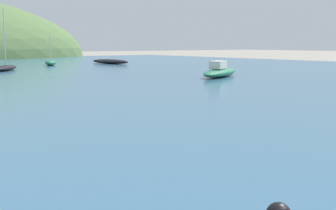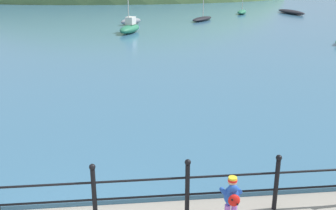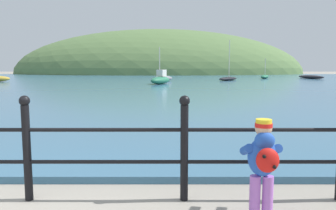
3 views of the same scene
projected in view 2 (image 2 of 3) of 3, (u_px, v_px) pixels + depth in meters
water at (114, 22)px, 36.24m from camera, size 80.00×60.00×0.10m
iron_railing at (94, 191)px, 7.39m from camera, size 10.81×0.12×1.21m
child_in_coat at (232, 197)px, 7.27m from camera, size 0.39×0.53×1.00m
boat_far_right at (130, 28)px, 29.63m from camera, size 2.12×3.16×3.01m
boat_red_dinghy at (291, 12)px, 42.84m from camera, size 1.98×4.96×0.42m
boat_blue_hull at (202, 19)px, 36.87m from camera, size 2.85×3.30×4.15m
boat_green_fishing at (242, 12)px, 42.59m from camera, size 1.83×2.61×2.42m
boat_white_sailboat at (131, 21)px, 34.30m from camera, size 2.17×2.06×0.56m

